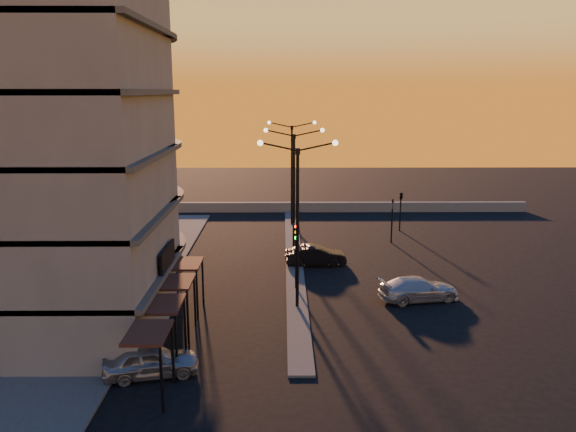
# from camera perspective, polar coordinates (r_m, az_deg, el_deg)

# --- Properties ---
(ground) EXTENTS (120.00, 120.00, 0.00)m
(ground) POSITION_cam_1_polar(r_m,az_deg,el_deg) (32.32, 0.93, -9.31)
(ground) COLOR black
(ground) RESTS_ON ground
(sidewalk_west) EXTENTS (5.00, 40.00, 0.12)m
(sidewalk_west) POSITION_cam_1_polar(r_m,az_deg,el_deg) (37.32, -15.68, -6.65)
(sidewalk_west) COLOR #484845
(sidewalk_west) RESTS_ON ground
(median) EXTENTS (1.20, 36.00, 0.12)m
(median) POSITION_cam_1_polar(r_m,az_deg,el_deg) (41.74, 0.59, -4.12)
(median) COLOR #484845
(median) RESTS_ON ground
(parapet) EXTENTS (44.00, 0.50, 1.00)m
(parapet) POSITION_cam_1_polar(r_m,az_deg,el_deg) (57.23, 2.29, 0.92)
(parapet) COLOR slate
(parapet) RESTS_ON ground
(building) EXTENTS (14.35, 17.08, 25.00)m
(building) POSITION_cam_1_polar(r_m,az_deg,el_deg) (32.79, -24.78, 11.21)
(building) COLOR slate
(building) RESTS_ON ground
(streetlamp_near) EXTENTS (4.32, 0.32, 9.51)m
(streetlamp_near) POSITION_cam_1_polar(r_m,az_deg,el_deg) (30.68, 0.97, 0.43)
(streetlamp_near) COLOR black
(streetlamp_near) RESTS_ON ground
(streetlamp_mid) EXTENTS (4.32, 0.32, 9.51)m
(streetlamp_mid) POSITION_cam_1_polar(r_m,az_deg,el_deg) (40.51, 0.61, 3.40)
(streetlamp_mid) COLOR black
(streetlamp_mid) RESTS_ON ground
(streetlamp_far) EXTENTS (4.32, 0.32, 9.51)m
(streetlamp_far) POSITION_cam_1_polar(r_m,az_deg,el_deg) (50.40, 0.39, 5.21)
(streetlamp_far) COLOR black
(streetlamp_far) RESTS_ON ground
(traffic_light_main) EXTENTS (0.28, 0.44, 4.25)m
(traffic_light_main) POSITION_cam_1_polar(r_m,az_deg,el_deg) (34.11, 0.83, -3.00)
(traffic_light_main) COLOR black
(traffic_light_main) RESTS_ON ground
(signal_east_a) EXTENTS (0.13, 0.16, 3.60)m
(signal_east_a) POSITION_cam_1_polar(r_m,az_deg,el_deg) (45.98, 10.52, -0.36)
(signal_east_a) COLOR black
(signal_east_a) RESTS_ON ground
(signal_east_b) EXTENTS (0.42, 1.99, 3.60)m
(signal_east_b) POSITION_cam_1_polar(r_m,az_deg,el_deg) (49.88, 11.41, 1.98)
(signal_east_b) COLOR black
(signal_east_b) RESTS_ON ground
(car_hatchback) EXTENTS (4.32, 2.50, 1.38)m
(car_hatchback) POSITION_cam_1_polar(r_m,az_deg,el_deg) (25.64, -13.75, -14.09)
(car_hatchback) COLOR #9C9DA3
(car_hatchback) RESTS_ON ground
(car_sedan) EXTENTS (4.36, 1.82, 1.40)m
(car_sedan) POSITION_cam_1_polar(r_m,az_deg,el_deg) (39.79, 2.81, -4.01)
(car_sedan) COLOR black
(car_sedan) RESTS_ON ground
(car_wagon) EXTENTS (5.01, 2.81, 1.37)m
(car_wagon) POSITION_cam_1_polar(r_m,az_deg,el_deg) (34.12, 13.14, -7.22)
(car_wagon) COLOR #B8BCC1
(car_wagon) RESTS_ON ground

